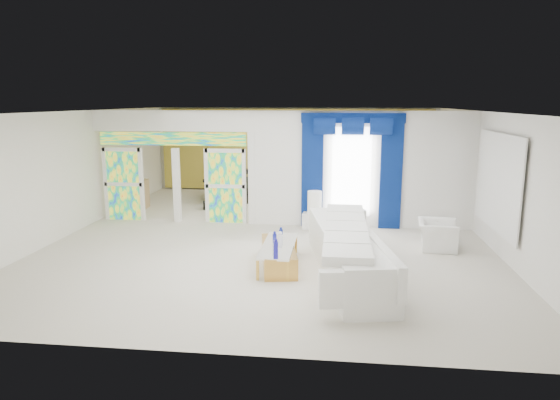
# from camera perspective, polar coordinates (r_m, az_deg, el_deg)

# --- Properties ---
(floor) EXTENTS (12.00, 12.00, 0.00)m
(floor) POSITION_cam_1_polar(r_m,az_deg,el_deg) (12.33, -0.74, -3.89)
(floor) COLOR #B7AF9E
(floor) RESTS_ON ground
(dividing_wall) EXTENTS (5.70, 0.18, 3.00)m
(dividing_wall) POSITION_cam_1_polar(r_m,az_deg,el_deg) (12.93, 9.32, 3.47)
(dividing_wall) COLOR white
(dividing_wall) RESTS_ON ground
(dividing_header) EXTENTS (4.30, 0.18, 0.55)m
(dividing_header) POSITION_cam_1_polar(r_m,az_deg,el_deg) (13.53, -12.42, 8.91)
(dividing_header) COLOR white
(dividing_header) RESTS_ON dividing_wall
(stained_panel_left) EXTENTS (0.95, 0.04, 2.00)m
(stained_panel_left) POSITION_cam_1_polar(r_m,az_deg,el_deg) (14.23, -17.56, 1.76)
(stained_panel_left) COLOR #994C3F
(stained_panel_left) RESTS_ON ground
(stained_panel_right) EXTENTS (0.95, 0.04, 2.00)m
(stained_panel_right) POSITION_cam_1_polar(r_m,az_deg,el_deg) (13.32, -6.30, 1.60)
(stained_panel_right) COLOR #994C3F
(stained_panel_right) RESTS_ON ground
(stained_transom) EXTENTS (4.00, 0.05, 0.35)m
(stained_transom) POSITION_cam_1_polar(r_m,az_deg,el_deg) (13.56, -12.33, 6.91)
(stained_transom) COLOR #994C3F
(stained_transom) RESTS_ON dividing_header
(window_pane) EXTENTS (1.00, 0.02, 2.30)m
(window_pane) POSITION_cam_1_polar(r_m,az_deg,el_deg) (12.83, 8.22, 3.21)
(window_pane) COLOR white
(window_pane) RESTS_ON dividing_wall
(blue_drape_left) EXTENTS (0.55, 0.10, 2.80)m
(blue_drape_left) POSITION_cam_1_polar(r_m,az_deg,el_deg) (12.82, 3.74, 3.07)
(blue_drape_left) COLOR #030F46
(blue_drape_left) RESTS_ON ground
(blue_drape_right) EXTENTS (0.55, 0.10, 2.80)m
(blue_drape_right) POSITION_cam_1_polar(r_m,az_deg,el_deg) (12.87, 12.67, 2.85)
(blue_drape_right) COLOR #030F46
(blue_drape_right) RESTS_ON ground
(blue_pelmet) EXTENTS (2.60, 0.12, 0.25)m
(blue_pelmet) POSITION_cam_1_polar(r_m,az_deg,el_deg) (12.68, 8.40, 9.33)
(blue_pelmet) COLOR #030F46
(blue_pelmet) RESTS_ON dividing_wall
(wall_mirror) EXTENTS (0.04, 2.70, 1.90)m
(wall_mirror) POSITION_cam_1_polar(r_m,az_deg,el_deg) (11.45, 23.88, 1.88)
(wall_mirror) COLOR white
(wall_mirror) RESTS_ON ground
(gold_curtains) EXTENTS (9.70, 0.12, 2.90)m
(gold_curtains) POSITION_cam_1_polar(r_m,az_deg,el_deg) (17.85, 1.67, 5.76)
(gold_curtains) COLOR #AD9E29
(gold_curtains) RESTS_ON ground
(white_sofa) EXTENTS (1.66, 4.39, 0.82)m
(white_sofa) POSITION_cam_1_polar(r_m,az_deg,el_deg) (9.55, 7.71, -6.02)
(white_sofa) COLOR white
(white_sofa) RESTS_ON ground
(coffee_table) EXTENTS (0.94, 1.94, 0.41)m
(coffee_table) POSITION_cam_1_polar(r_m,az_deg,el_deg) (9.96, -0.19, -6.40)
(coffee_table) COLOR #BD8A3B
(coffee_table) RESTS_ON ground
(console_table) EXTENTS (1.23, 0.47, 0.40)m
(console_table) POSITION_cam_1_polar(r_m,az_deg,el_deg) (12.80, 5.32, -2.44)
(console_table) COLOR white
(console_table) RESTS_ON ground
(table_lamp) EXTENTS (0.36, 0.36, 0.58)m
(table_lamp) POSITION_cam_1_polar(r_m,az_deg,el_deg) (12.70, 4.00, -0.26)
(table_lamp) COLOR white
(table_lamp) RESTS_ON console_table
(armchair) EXTENTS (0.95, 1.05, 0.62)m
(armchair) POSITION_cam_1_polar(r_m,az_deg,el_deg) (11.58, 17.64, -3.86)
(armchair) COLOR white
(armchair) RESTS_ON ground
(grand_piano) EXTENTS (1.56, 1.91, 0.88)m
(grand_piano) POSITION_cam_1_polar(r_m,az_deg,el_deg) (16.67, -5.85, 1.62)
(grand_piano) COLOR black
(grand_piano) RESTS_ON ground
(piano_bench) EXTENTS (0.92, 0.47, 0.29)m
(piano_bench) POSITION_cam_1_polar(r_m,az_deg,el_deg) (15.20, -7.12, -0.48)
(piano_bench) COLOR black
(piano_bench) RESTS_ON ground
(tv_console) EXTENTS (0.65, 0.61, 0.87)m
(tv_console) POSITION_cam_1_polar(r_m,az_deg,el_deg) (15.78, -16.09, 0.67)
(tv_console) COLOR tan
(tv_console) RESTS_ON ground
(chandelier) EXTENTS (0.60, 0.60, 0.60)m
(chandelier) POSITION_cam_1_polar(r_m,az_deg,el_deg) (15.68, -7.62, 9.10)
(chandelier) COLOR gold
(chandelier) RESTS_ON ceiling
(decanters) EXTENTS (0.17, 1.19, 0.24)m
(decanters) POSITION_cam_1_polar(r_m,az_deg,el_deg) (9.82, -0.32, -4.82)
(decanters) COLOR white
(decanters) RESTS_ON coffee_table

